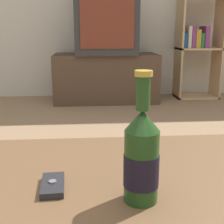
{
  "coord_description": "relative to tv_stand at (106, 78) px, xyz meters",
  "views": [
    {
      "loc": [
        -0.03,
        -0.57,
        0.74
      ],
      "look_at": [
        0.04,
        0.27,
        0.51
      ],
      "focal_mm": 50.0,
      "sensor_mm": 36.0,
      "label": 1
    }
  ],
  "objects": [
    {
      "name": "cell_phone",
      "position": [
        -0.26,
        -2.67,
        0.17
      ],
      "size": [
        0.05,
        0.1,
        0.02
      ],
      "rotation": [
        0.0,
        0.0,
        0.06
      ],
      "color": "#232328",
      "rests_on": "coffee_table"
    },
    {
      "name": "television",
      "position": [
        -0.0,
        -0.0,
        0.56
      ],
      "size": [
        0.61,
        0.59,
        0.63
      ],
      "color": "#2D2D2D",
      "rests_on": "tv_stand"
    },
    {
      "name": "tv_stand",
      "position": [
        0.0,
        0.0,
        0.0
      ],
      "size": [
        1.07,
        0.5,
        0.5
      ],
      "color": "#4C3828",
      "rests_on": "ground_plane"
    },
    {
      "name": "coffee_table",
      "position": [
        -0.16,
        -2.7,
        0.11
      ],
      "size": [
        1.13,
        0.68,
        0.41
      ],
      "color": "brown",
      "rests_on": "ground_plane"
    },
    {
      "name": "beer_bottle",
      "position": [
        -0.09,
        -2.73,
        0.26
      ],
      "size": [
        0.07,
        0.07,
        0.25
      ],
      "color": "#1E4219",
      "rests_on": "coffee_table"
    },
    {
      "name": "bookshelf",
      "position": [
        1.0,
        0.11,
        0.33
      ],
      "size": [
        0.46,
        0.3,
        1.08
      ],
      "color": "tan",
      "rests_on": "ground_plane"
    }
  ]
}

